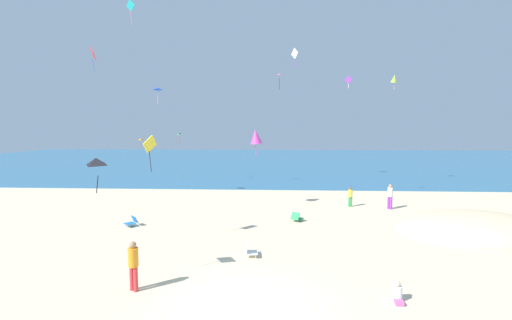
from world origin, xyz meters
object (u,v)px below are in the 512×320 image
at_px(kite_teal, 131,6).
at_px(kite_pink, 279,75).
at_px(person_2, 397,294).
at_px(kite_red, 93,54).
at_px(person_1, 390,195).
at_px(kite_purple, 348,80).
at_px(kite_white, 295,54).
at_px(kite_orange, 141,139).
at_px(kite_blue, 158,89).
at_px(beach_chair_far_left, 132,222).
at_px(kite_magenta, 256,137).
at_px(beach_chair_near_camera, 297,217).
at_px(kite_green, 179,134).
at_px(person_0, 133,262).
at_px(kite_lime, 394,79).
at_px(kite_black, 96,162).
at_px(kite_yellow, 150,145).
at_px(beach_chair_mid_beach, 250,250).
at_px(person_3, 350,195).

height_order(kite_teal, kite_pink, kite_teal).
relative_size(person_2, kite_red, 0.40).
xyz_separation_m(person_1, kite_purple, (-2.34, 2.87, 8.03)).
bearing_deg(kite_teal, person_1, -11.92).
height_order(kite_white, kite_purple, kite_white).
distance_m(kite_orange, kite_blue, 7.33).
relative_size(beach_chair_far_left, kite_purple, 0.93).
distance_m(kite_white, kite_magenta, 14.93).
bearing_deg(person_1, kite_blue, -63.55).
height_order(beach_chair_near_camera, kite_green, kite_green).
distance_m(kite_white, kite_purple, 10.42).
xyz_separation_m(person_0, kite_blue, (-6.09, 20.70, 8.15)).
bearing_deg(kite_purple, kite_orange, 153.53).
height_order(person_0, person_2, person_0).
bearing_deg(kite_lime, kite_black, -127.11).
distance_m(kite_yellow, kite_magenta, 8.78).
distance_m(kite_yellow, kite_pink, 20.59).
height_order(kite_green, kite_pink, kite_pink).
relative_size(person_1, kite_blue, 1.09).
relative_size(person_0, kite_lime, 1.20).
relative_size(person_1, kite_yellow, 1.01).
height_order(beach_chair_near_camera, kite_blue, kite_blue).
bearing_deg(kite_black, kite_green, 96.53).
height_order(beach_chair_mid_beach, kite_lime, kite_lime).
bearing_deg(person_2, kite_pink, -168.41).
relative_size(kite_teal, kite_lime, 1.38).
bearing_deg(beach_chair_near_camera, person_2, -128.28).
xyz_separation_m(person_0, kite_black, (-1.15, 0.06, 3.34)).
bearing_deg(kite_teal, kite_pink, 30.13).
distance_m(kite_red, kite_lime, 25.99).
height_order(kite_green, kite_magenta, kite_magenta).
distance_m(person_3, kite_blue, 19.70).
bearing_deg(person_1, kite_white, -103.42).
bearing_deg(kite_lime, kite_red, -157.33).
distance_m(person_0, kite_purple, 19.97).
bearing_deg(kite_green, beach_chair_far_left, -90.96).
distance_m(kite_yellow, kite_blue, 17.56).
distance_m(kite_black, kite_teal, 20.24).
height_order(beach_chair_mid_beach, kite_yellow, kite_yellow).
relative_size(beach_chair_far_left, kite_red, 0.52).
xyz_separation_m(kite_orange, kite_white, (16.26, -0.77, 8.59)).
bearing_deg(kite_blue, kite_purple, -18.68).
bearing_deg(beach_chair_near_camera, kite_magenta, 75.72).
xyz_separation_m(beach_chair_far_left, kite_teal, (-3.39, 8.94, 14.73)).
distance_m(beach_chair_mid_beach, person_0, 4.90).
bearing_deg(kite_red, kite_orange, 97.70).
height_order(beach_chair_far_left, kite_purple, kite_purple).
bearing_deg(kite_pink, person_0, -102.58).
xyz_separation_m(kite_yellow, kite_purple, (11.14, 10.70, 4.37)).
distance_m(person_1, kite_magenta, 9.86).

